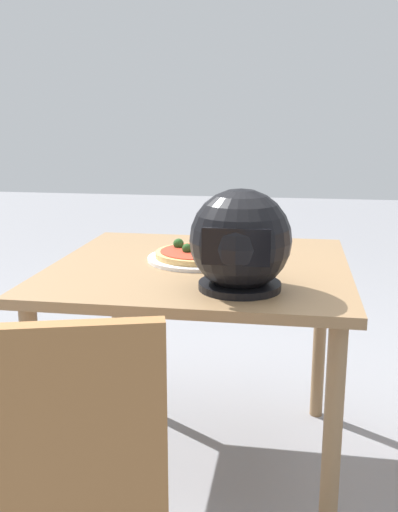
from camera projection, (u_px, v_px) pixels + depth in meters
ground_plane at (200, 460)px, 2.05m from camera, size 14.00×14.00×0.00m
dining_table at (201, 290)px, 1.90m from camera, size 0.95×0.92×0.72m
pizza_plate at (197, 258)px, 1.93m from camera, size 0.33×0.33×0.01m
pizza at (197, 253)px, 1.93m from camera, size 0.28×0.28×0.05m
motorcycle_helmet at (240, 242)px, 1.57m from camera, size 0.28×0.28×0.28m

